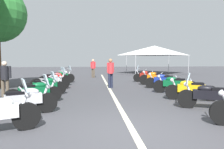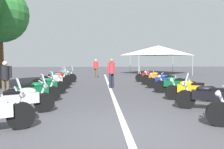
{
  "view_description": "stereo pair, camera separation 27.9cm",
  "coord_description": "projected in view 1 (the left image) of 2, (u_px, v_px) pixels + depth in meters",
  "views": [
    {
      "loc": [
        -4.46,
        0.91,
        1.67
      ],
      "look_at": [
        5.25,
        0.0,
        0.93
      ],
      "focal_mm": 32.58,
      "sensor_mm": 36.0,
      "label": 1
    },
    {
      "loc": [
        -4.46,
        0.63,
        1.67
      ],
      "look_at": [
        5.25,
        0.0,
        0.93
      ],
      "focal_mm": 32.58,
      "sensor_mm": 36.0,
      "label": 2
    }
  ],
  "objects": [
    {
      "name": "ground_plane",
      "position": [
        133.0,
        132.0,
        4.64
      ],
      "size": [
        80.0,
        80.0,
        0.0
      ],
      "primitive_type": "plane",
      "color": "#424247"
    },
    {
      "name": "lane_centre_stripe",
      "position": [
        111.0,
        92.0,
        10.42
      ],
      "size": [
        23.0,
        0.16,
        0.01
      ],
      "primitive_type": "cube",
      "color": "beige",
      "rests_on": "ground_plane"
    },
    {
      "name": "motorcycle_left_row_1",
      "position": [
        25.0,
        100.0,
        6.02
      ],
      "size": [
        1.0,
        1.85,
        1.2
      ],
      "rotation": [
        0.0,
        0.0,
        -1.14
      ],
      "color": "black",
      "rests_on": "ground_plane"
    },
    {
      "name": "motorcycle_left_row_2",
      "position": [
        35.0,
        91.0,
        7.64
      ],
      "size": [
        1.07,
        1.92,
        1.19
      ],
      "rotation": [
        0.0,
        0.0,
        -1.12
      ],
      "color": "black",
      "rests_on": "ground_plane"
    },
    {
      "name": "motorcycle_left_row_3",
      "position": [
        46.0,
        86.0,
        9.21
      ],
      "size": [
        1.19,
        1.76,
        0.99
      ],
      "rotation": [
        0.0,
        0.0,
        -1.01
      ],
      "color": "black",
      "rests_on": "ground_plane"
    },
    {
      "name": "motorcycle_left_row_4",
      "position": [
        51.0,
        81.0,
        10.86
      ],
      "size": [
        1.37,
        1.88,
        1.23
      ],
      "rotation": [
        0.0,
        0.0,
        -0.96
      ],
      "color": "black",
      "rests_on": "ground_plane"
    },
    {
      "name": "motorcycle_left_row_5",
      "position": [
        55.0,
        79.0,
        12.45
      ],
      "size": [
        1.12,
        1.87,
        1.02
      ],
      "rotation": [
        0.0,
        0.0,
        -1.07
      ],
      "color": "black",
      "rests_on": "ground_plane"
    },
    {
      "name": "motorcycle_left_row_6",
      "position": [
        60.0,
        76.0,
        14.1
      ],
      "size": [
        1.02,
        2.01,
        1.21
      ],
      "rotation": [
        0.0,
        0.0,
        -1.17
      ],
      "color": "black",
      "rests_on": "ground_plane"
    },
    {
      "name": "motorcycle_right_row_1",
      "position": [
        210.0,
        96.0,
        6.7
      ],
      "size": [
        1.04,
        2.04,
        1.2
      ],
      "rotation": [
        0.0,
        0.0,
        1.17
      ],
      "color": "black",
      "rests_on": "ground_plane"
    },
    {
      "name": "motorcycle_right_row_2",
      "position": [
        191.0,
        89.0,
        8.24
      ],
      "size": [
        0.93,
        1.99,
        0.99
      ],
      "rotation": [
        0.0,
        0.0,
        1.25
      ],
      "color": "black",
      "rests_on": "ground_plane"
    },
    {
      "name": "motorcycle_right_row_3",
      "position": [
        175.0,
        84.0,
        9.86
      ],
      "size": [
        1.07,
        1.98,
        0.99
      ],
      "rotation": [
        0.0,
        0.0,
        1.14
      ],
      "color": "black",
      "rests_on": "ground_plane"
    },
    {
      "name": "motorcycle_right_row_4",
      "position": [
        164.0,
        81.0,
        11.57
      ],
      "size": [
        0.89,
        2.13,
        0.99
      ],
      "rotation": [
        0.0,
        0.0,
        1.3
      ],
      "color": "black",
      "rests_on": "ground_plane"
    },
    {
      "name": "motorcycle_right_row_5",
      "position": [
        155.0,
        78.0,
        13.06
      ],
      "size": [
        0.89,
        2.06,
        1.01
      ],
      "rotation": [
        0.0,
        0.0,
        1.29
      ],
      "color": "black",
      "rests_on": "ground_plane"
    },
    {
      "name": "motorcycle_right_row_6",
      "position": [
        147.0,
        76.0,
        14.76
      ],
      "size": [
        0.92,
        2.01,
        1.2
      ],
      "rotation": [
        0.0,
        0.0,
        1.26
      ],
      "color": "black",
      "rests_on": "ground_plane"
    },
    {
      "name": "bystander_0",
      "position": [
        5.0,
        76.0,
        8.77
      ],
      "size": [
        0.32,
        0.53,
        1.58
      ],
      "rotation": [
        0.0,
        0.0,
        0.13
      ],
      "color": "brown",
      "rests_on": "ground_plane"
    },
    {
      "name": "bystander_1",
      "position": [
        110.0,
        71.0,
        11.71
      ],
      "size": [
        0.37,
        0.43,
        1.7
      ],
      "rotation": [
        0.0,
        0.0,
        3.82
      ],
      "color": "#1E2338",
      "rests_on": "ground_plane"
    },
    {
      "name": "bystander_3",
      "position": [
        93.0,
        67.0,
        18.3
      ],
      "size": [
        0.33,
        0.46,
        1.66
      ],
      "rotation": [
        0.0,
        0.0,
        2.55
      ],
      "color": "brown",
      "rests_on": "ground_plane"
    },
    {
      "name": "event_tent",
      "position": [
        154.0,
        51.0,
        23.22
      ],
      "size": [
        6.15,
        6.15,
        3.2
      ],
      "color": "white",
      "rests_on": "ground_plane"
    }
  ]
}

